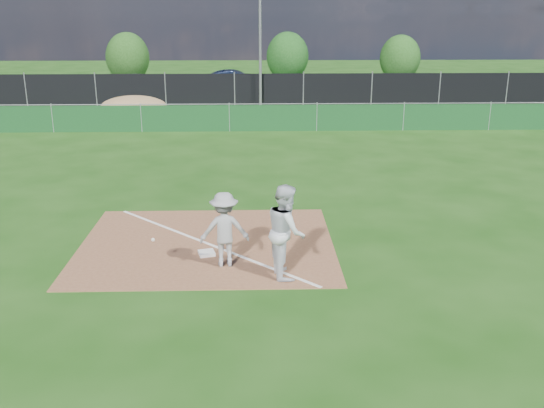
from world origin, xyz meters
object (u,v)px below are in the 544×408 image
Objects in this scene: car_right at (307,85)px; tree_left at (128,58)px; play_at_first at (224,229)px; runner at (286,231)px; light_pole at (260,34)px; car_left at (138,83)px; car_mid at (235,82)px; tree_mid at (288,57)px; first_base at (207,253)px; tree_right at (400,58)px.

car_right is 1.17× the size of tree_left.
runner reaches higher than play_at_first.
light_pole reaches higher than car_left.
car_mid is 1.20× the size of tree_mid.
light_pole is at bearing 87.48° from play_at_first.
car_right is 7.48m from tree_mid.
first_base is 34.12m from tree_mid.
tree_left reaches higher than car_right.
runner is 35.72m from tree_left.
car_right is 10.09m from tree_right.
tree_left is at bearing 52.98° from car_mid.
tree_left is at bearing 8.72° from runner.
car_right is at bearing -138.30° from tree_right.
car_mid is 9.71m from tree_left.
car_right is at bearing -27.51° from tree_left.
tree_left is 1.00× the size of tree_mid.
tree_mid reaches higher than car_right.
car_mid is (6.36, 0.42, 0.03)m from car_left.
first_base is 0.08× the size of car_right.
car_mid is 1.26× the size of tree_right.
car_mid is at bearing 91.22° from play_at_first.
tree_mid reaches higher than play_at_first.
car_mid is at bearing -122.31° from tree_mid.
light_pole reaches higher than first_base.
light_pole is at bearing -100.64° from tree_mid.
play_at_first is 0.57× the size of tree_mid.
runner is 0.45× the size of car_right.
light_pole is 10.02m from car_left.
tree_mid is at bearing 79.36° from light_pole.
first_base is at bearing 176.57° from car_mid.
tree_right is (8.38, -0.65, -0.10)m from tree_mid.
tree_mid is (-0.90, 7.32, 1.28)m from car_right.
car_left is 0.95× the size of car_right.
tree_right is (7.48, 6.67, 1.18)m from car_right.
tree_left is (-8.21, 33.19, 1.87)m from first_base.
car_right is (4.07, 27.15, -0.20)m from play_at_first.
tree_right is at bearing -59.81° from car_right.
play_at_first is at bearing -52.75° from first_base.
car_mid is (-0.16, 27.91, 0.69)m from first_base.
play_at_first is (-1.01, -22.97, -3.15)m from light_pole.
runner is 0.53× the size of tree_mid.
play_at_first is 35.76m from tree_right.
first_base is at bearing -96.10° from tree_mid.
tree_left is at bearing 103.90° from first_base.
tree_left is at bearing 2.14° from car_left.
play_at_first reaches higher than car_left.
light_pole is at bearing -134.19° from tree_right.
car_left is 1.17× the size of tree_right.
play_at_first is at bearing -95.26° from tree_mid.
tree_mid reaches higher than car_left.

